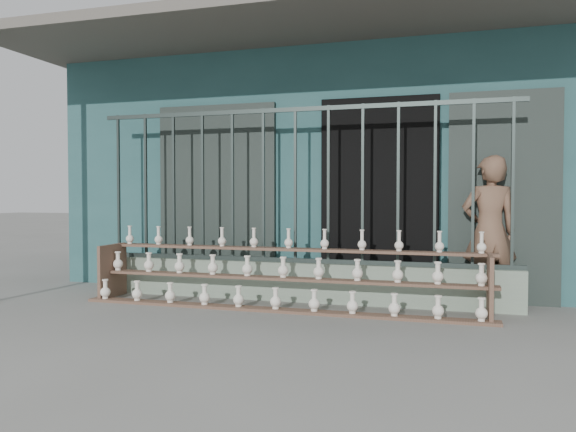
# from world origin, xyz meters

# --- Properties ---
(ground) EXTENTS (60.00, 60.00, 0.00)m
(ground) POSITION_xyz_m (0.00, 0.00, 0.00)
(ground) COLOR slate
(workshop_building) EXTENTS (7.40, 6.60, 3.21)m
(workshop_building) POSITION_xyz_m (0.00, 4.23, 1.62)
(workshop_building) COLOR #275253
(workshop_building) RESTS_ON ground
(parapet_wall) EXTENTS (5.00, 0.20, 0.45)m
(parapet_wall) POSITION_xyz_m (0.00, 1.30, 0.23)
(parapet_wall) COLOR gray
(parapet_wall) RESTS_ON ground
(security_fence) EXTENTS (5.00, 0.04, 1.80)m
(security_fence) POSITION_xyz_m (-0.00, 1.30, 1.35)
(security_fence) COLOR #283330
(security_fence) RESTS_ON parapet_wall
(shelf_rack) EXTENTS (4.50, 0.68, 0.85)m
(shelf_rack) POSITION_xyz_m (-0.03, 0.89, 0.36)
(shelf_rack) COLOR brown
(shelf_rack) RESTS_ON ground
(elderly_woman) EXTENTS (0.70, 0.56, 1.67)m
(elderly_woman) POSITION_xyz_m (2.14, 1.60, 0.83)
(elderly_woman) COLOR brown
(elderly_woman) RESTS_ON ground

